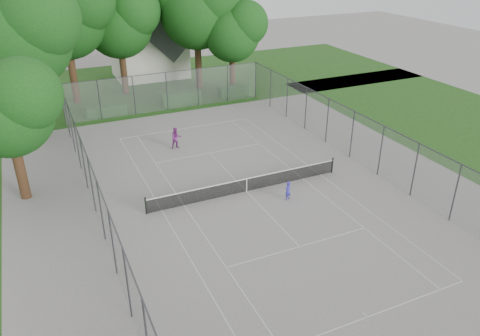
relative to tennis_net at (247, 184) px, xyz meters
name	(u,v)px	position (x,y,z in m)	size (l,w,h in m)	color
ground	(247,192)	(0.00, 0.00, -0.51)	(120.00, 120.00, 0.00)	slate
grass_far	(144,85)	(0.00, 26.00, -0.51)	(60.00, 20.00, 0.00)	#1B4213
court_markings	(247,191)	(0.00, 0.00, -0.50)	(11.03, 23.83, 0.01)	beige
tennis_net	(247,184)	(0.00, 0.00, 0.00)	(12.87, 0.10, 1.10)	black
perimeter_fence	(247,166)	(0.00, 0.00, 1.30)	(18.08, 34.08, 3.52)	#38383D
tree_far_left	(64,9)	(-7.23, 22.60, 8.09)	(8.70, 7.95, 12.51)	#3A2315
tree_far_midleft	(119,18)	(-2.34, 23.63, 6.87)	(7.47, 6.82, 10.73)	#3A2315
tree_far_midright	(197,6)	(5.18, 22.39, 7.73)	(8.34, 7.61, 11.99)	#3A2315
tree_far_right	(233,29)	(7.89, 19.89, 5.69)	(6.29, 5.74, 9.04)	#3A2315
tree_side_back	(20,30)	(-11.08, 14.79, 7.80)	(8.41, 7.68, 12.09)	#3A2315
tree_side_front	(6,104)	(-12.53, 4.92, 5.46)	(6.05, 5.52, 8.69)	#3A2315
hedge_left	(106,110)	(-5.41, 17.98, -0.06)	(3.58, 1.07, 0.90)	#194516
hedge_mid	(181,98)	(1.60, 17.98, 0.08)	(3.79, 1.08, 1.19)	#194516
hedge_right	(234,91)	(7.30, 18.41, -0.03)	(3.19, 1.17, 0.96)	#194516
house	(148,42)	(1.63, 29.14, 3.35)	(7.72, 5.98, 9.61)	silver
girl_player	(288,191)	(1.85, -1.90, 0.09)	(0.44, 0.29, 1.21)	#3530B5
woman_player	(176,138)	(-1.94, 8.29, 0.31)	(0.79, 0.62, 1.63)	#792878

